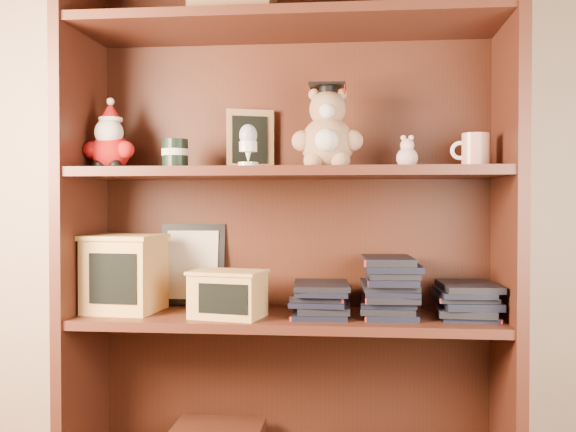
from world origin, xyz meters
name	(u,v)px	position (x,y,z in m)	size (l,w,h in m)	color
bookcase	(289,230)	(-0.22, 1.36, 0.78)	(1.20, 0.35, 1.60)	#492015
shelf_lower	(288,319)	(-0.22, 1.30, 0.54)	(1.14, 0.33, 0.02)	#492015
shelf_upper	(288,173)	(-0.22, 1.30, 0.94)	(1.14, 0.33, 0.02)	#492015
santa_plush	(110,142)	(-0.72, 1.30, 1.03)	(0.15, 0.11, 0.21)	#A50F0F
teachers_tin	(175,154)	(-0.53, 1.30, 0.99)	(0.07, 0.07, 0.08)	black
chalkboard_plaque	(250,141)	(-0.34, 1.42, 1.04)	(0.13, 0.10, 0.18)	#9E7547
egg_cup	(248,144)	(-0.31, 1.23, 1.01)	(0.05, 0.05, 0.11)	white
grad_teddy_bear	(327,135)	(-0.11, 1.30, 1.04)	(0.19, 0.17, 0.23)	#A97E59
pink_figurine	(407,155)	(0.11, 1.31, 0.98)	(0.06, 0.06, 0.09)	beige
teacher_mug	(475,150)	(0.28, 1.30, 1.00)	(0.10, 0.07, 0.09)	silver
certificate_frame	(193,265)	(-0.52, 1.44, 0.67)	(0.19, 0.05, 0.24)	black
treats_box	(125,273)	(-0.68, 1.30, 0.66)	(0.21, 0.21, 0.21)	tan
pencils_box	(228,294)	(-0.37, 1.24, 0.61)	(0.22, 0.17, 0.13)	tan
book_stack_left	(324,297)	(-0.12, 1.30, 0.60)	(0.14, 0.20, 0.10)	black
book_stack_mid	(391,287)	(0.06, 1.30, 0.63)	(0.14, 0.20, 0.16)	black
book_stack_right	(464,300)	(0.26, 1.30, 0.60)	(0.14, 0.20, 0.10)	black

